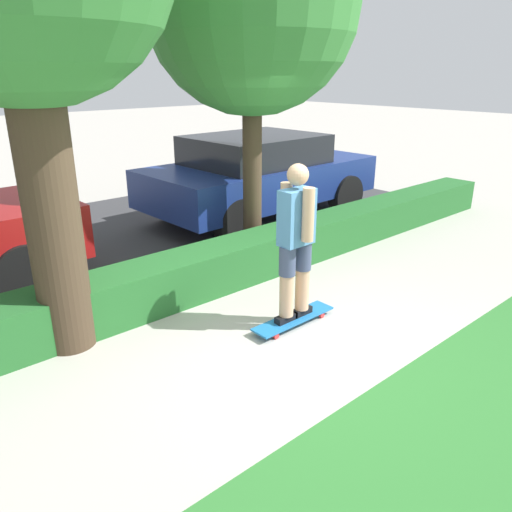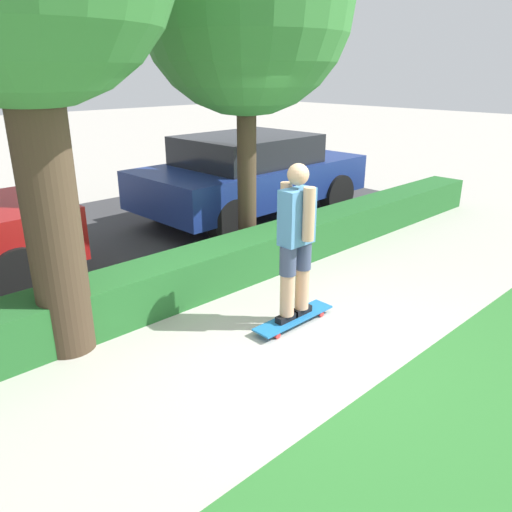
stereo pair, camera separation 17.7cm
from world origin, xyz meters
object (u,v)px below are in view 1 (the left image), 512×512
Objects in this scene: skater_person at (296,240)px; tree_mid at (252,5)px; skateboard at (294,319)px; parked_car_middle at (259,174)px.

skater_person is 0.35× the size of tree_mid.
skateboard is 4.23m from parked_car_middle.
skateboard is 0.62× the size of skater_person.
tree_mid is at bearing 60.34° from skater_person.
skater_person is at bearing -119.66° from tree_mid.
skater_person reaches higher than skateboard.
skater_person is (0.00, 0.00, 0.89)m from skateboard.
skater_person is 0.38× the size of parked_car_middle.
skater_person is 3.25m from tree_mid.
skater_person is at bearing -127.99° from parked_car_middle.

